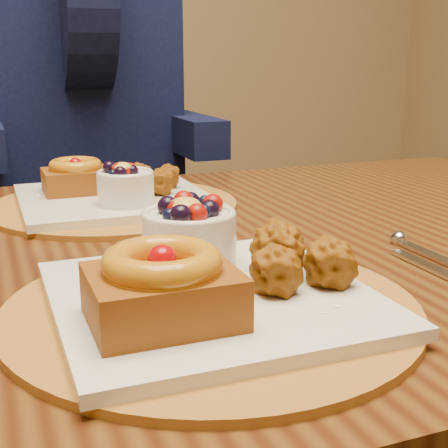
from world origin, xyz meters
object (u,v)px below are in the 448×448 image
Objects in this scene: place_setting_near at (206,281)px; chair_far at (45,270)px; diner at (80,75)px; dining_table at (152,304)px; place_setting_far at (113,194)px.

place_setting_near is 0.44× the size of chair_far.
dining_table is at bearing -71.78° from diner.
diner is (0.05, 1.00, 0.16)m from place_setting_near.
place_setting_near reaches higher than place_setting_far.
place_setting_near is 1.02m from diner.
dining_table is 0.83m from diner.
diner reaches higher than chair_far.
chair_far is 0.97× the size of diner.
dining_table is 0.24m from place_setting_near.
place_setting_far is at bearing 89.83° from place_setting_near.
chair_far is at bearing 96.46° from place_setting_far.
diner is at bearing -2.50° from chair_far.
chair_far reaches higher than place_setting_near.
place_setting_far is at bearing -73.23° from diner.
diner is (0.05, 0.79, 0.26)m from dining_table.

